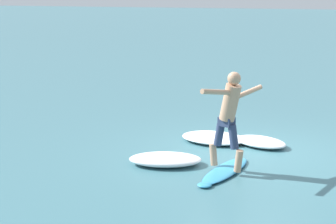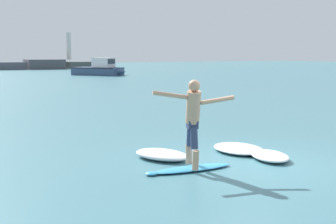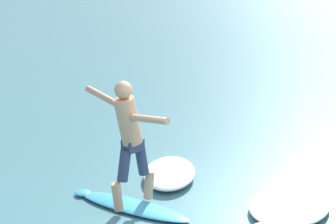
{
  "view_description": "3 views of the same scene",
  "coord_description": "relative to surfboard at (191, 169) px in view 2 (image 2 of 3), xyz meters",
  "views": [
    {
      "loc": [
        -10.87,
        -2.92,
        3.23
      ],
      "look_at": [
        -1.4,
        1.23,
        1.02
      ],
      "focal_mm": 60.0,
      "sensor_mm": 36.0,
      "label": 1
    },
    {
      "loc": [
        -6.73,
        -7.72,
        2.4
      ],
      "look_at": [
        -1.01,
        1.76,
        0.99
      ],
      "focal_mm": 50.0,
      "sensor_mm": 36.0,
      "label": 2
    },
    {
      "loc": [
        2.12,
        -6.24,
        3.49
      ],
      "look_at": [
        -1.83,
        1.92,
        0.9
      ],
      "focal_mm": 60.0,
      "sensor_mm": 36.0,
      "label": 3
    }
  ],
  "objects": [
    {
      "name": "ground_plane",
      "position": [
        1.49,
        -0.05,
        -0.04
      ],
      "size": [
        200.0,
        200.0,
        0.0
      ],
      "primitive_type": "plane",
      "color": "#3E707B"
    },
    {
      "name": "surfboard",
      "position": [
        0.0,
        0.0,
        0.0
      ],
      "size": [
        1.95,
        0.61,
        0.21
      ],
      "color": "#3797C4",
      "rests_on": "ground"
    },
    {
      "name": "surfer",
      "position": [
        0.01,
        -0.06,
        1.1
      ],
      "size": [
        1.6,
        0.84,
        1.8
      ],
      "color": "tan",
      "rests_on": "surfboard"
    },
    {
      "name": "fishing_boat_near_jetty",
      "position": [
        14.57,
        39.22,
        0.62
      ],
      "size": [
        4.93,
        6.0,
        2.79
      ],
      "color": "#364B6C",
      "rests_on": "ground"
    },
    {
      "name": "wave_foam_at_tail",
      "position": [
        2.07,
        -0.13,
        0.05
      ],
      "size": [
        1.13,
        1.38,
        0.18
      ],
      "color": "white",
      "rests_on": "ground"
    },
    {
      "name": "wave_foam_at_nose",
      "position": [
        0.01,
        1.2,
        0.07
      ],
      "size": [
        1.25,
        1.58,
        0.21
      ],
      "color": "white",
      "rests_on": "ground"
    },
    {
      "name": "wave_foam_beside",
      "position": [
        2.01,
        0.91,
        0.04
      ],
      "size": [
        1.19,
        1.54,
        0.16
      ],
      "color": "white",
      "rests_on": "ground"
    }
  ]
}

